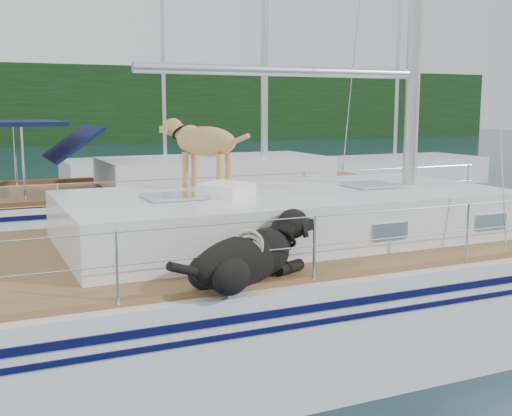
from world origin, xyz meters
name	(u,v)px	position (x,y,z in m)	size (l,w,h in m)	color
ground	(224,347)	(0.00, 0.00, 0.00)	(120.00, 120.00, 0.00)	black
tree_line	(2,104)	(0.00, 45.00, 3.00)	(90.00, 3.00, 6.00)	black
shore_bank	(3,136)	(0.00, 46.20, 0.60)	(92.00, 1.00, 1.20)	#595147
main_sailboat	(231,291)	(0.09, 0.00, 0.68)	(12.00, 4.16, 14.01)	white
neighbor_sailboat	(167,210)	(1.19, 6.34, 0.63)	(11.00, 3.50, 13.30)	white
bg_boat_center	(166,172)	(4.00, 16.00, 0.45)	(7.20, 3.00, 11.65)	white
bg_boat_east	(394,170)	(12.00, 13.00, 0.46)	(6.40, 3.00, 11.65)	white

